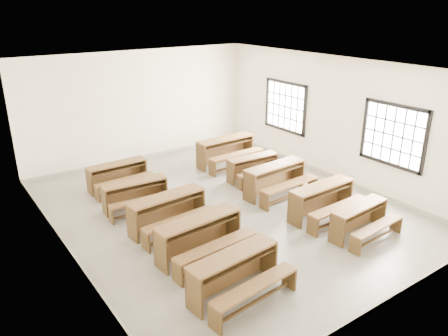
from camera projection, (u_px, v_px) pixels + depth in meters
room at (227, 117)px, 9.30m from camera, size 8.50×8.50×3.20m
desk_set_0 at (236, 272)px, 6.93m from camera, size 1.70×0.99×0.73m
desk_set_1 at (201, 235)px, 8.00m from camera, size 1.75×1.00×0.76m
desk_set_2 at (169, 210)px, 8.97m from camera, size 1.72×0.98×0.75m
desk_set_3 at (136, 193)px, 9.90m from camera, size 1.51×0.87×0.66m
desk_set_4 at (118, 174)px, 10.97m from camera, size 1.51×0.81×0.67m
desk_set_5 at (361, 218)px, 8.77m from camera, size 1.47×0.83×0.64m
desk_set_6 at (323, 199)px, 9.50m from camera, size 1.67×0.90×0.74m
desk_set_7 at (276, 177)px, 10.62m from camera, size 1.74×0.97×0.76m
desk_set_8 at (253, 166)px, 11.54m from camera, size 1.47×0.83×0.64m
desk_set_9 at (226, 149)px, 12.59m from camera, size 1.80×0.98×0.79m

